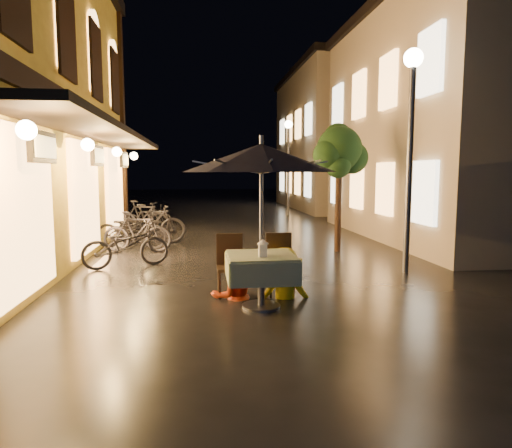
{
  "coord_description": "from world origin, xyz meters",
  "views": [
    {
      "loc": [
        -0.96,
        -6.3,
        1.96
      ],
      "look_at": [
        -0.1,
        0.67,
        1.15
      ],
      "focal_mm": 32.0,
      "sensor_mm": 36.0,
      "label": 1
    }
  ],
  "objects": [
    {
      "name": "ground",
      "position": [
        0.0,
        0.0,
        0.0
      ],
      "size": [
        90.0,
        90.0,
        0.0
      ],
      "primitive_type": "plane",
      "color": "black",
      "rests_on": "ground"
    },
    {
      "name": "east_building_near",
      "position": [
        7.49,
        6.5,
        3.41
      ],
      "size": [
        7.3,
        9.3,
        6.8
      ],
      "color": "#A69B87",
      "rests_on": "ground"
    },
    {
      "name": "east_building_far",
      "position": [
        7.49,
        18.0,
        3.66
      ],
      "size": [
        7.3,
        10.3,
        7.3
      ],
      "color": "#A69B87",
      "rests_on": "ground"
    },
    {
      "name": "street_tree",
      "position": [
        2.41,
        4.51,
        2.42
      ],
      "size": [
        1.43,
        1.2,
        3.15
      ],
      "color": "black",
      "rests_on": "ground"
    },
    {
      "name": "streetlamp_near",
      "position": [
        3.0,
        2.0,
        2.92
      ],
      "size": [
        0.36,
        0.36,
        4.23
      ],
      "color": "#59595E",
      "rests_on": "ground"
    },
    {
      "name": "streetlamp_far",
      "position": [
        3.0,
        14.0,
        2.92
      ],
      "size": [
        0.36,
        0.36,
        4.23
      ],
      "color": "#59595E",
      "rests_on": "ground"
    },
    {
      "name": "cafe_table",
      "position": [
        -0.1,
        0.07,
        0.59
      ],
      "size": [
        0.99,
        0.99,
        0.78
      ],
      "color": "#59595E",
      "rests_on": "ground"
    },
    {
      "name": "patio_umbrella",
      "position": [
        -0.1,
        0.07,
        2.15
      ],
      "size": [
        2.19,
        2.19,
        2.46
      ],
      "color": "#59595E",
      "rests_on": "ground"
    },
    {
      "name": "cafe_chair_left",
      "position": [
        -0.5,
        0.81,
        0.54
      ],
      "size": [
        0.42,
        0.42,
        0.97
      ],
      "color": "black",
      "rests_on": "ground"
    },
    {
      "name": "cafe_chair_right",
      "position": [
        0.3,
        0.81,
        0.54
      ],
      "size": [
        0.42,
        0.42,
        0.97
      ],
      "color": "black",
      "rests_on": "ground"
    },
    {
      "name": "table_lantern",
      "position": [
        -0.1,
        -0.1,
        0.92
      ],
      "size": [
        0.16,
        0.16,
        0.25
      ],
      "color": "white",
      "rests_on": "cafe_table"
    },
    {
      "name": "person_orange",
      "position": [
        -0.46,
        0.66,
        0.74
      ],
      "size": [
        0.85,
        0.74,
        1.47
      ],
      "primitive_type": "imported",
      "rotation": [
        0.0,
        0.0,
        3.44
      ],
      "color": "red",
      "rests_on": "ground"
    },
    {
      "name": "person_yellow",
      "position": [
        0.34,
        0.59,
        0.76
      ],
      "size": [
        1.02,
        0.64,
        1.51
      ],
      "primitive_type": "imported",
      "rotation": [
        0.0,
        0.0,
        3.06
      ],
      "color": "yellow",
      "rests_on": "ground"
    },
    {
      "name": "bicycle_0",
      "position": [
        -2.48,
        3.17,
        0.46
      ],
      "size": [
        1.86,
        1.21,
        0.93
      ],
      "primitive_type": "imported",
      "rotation": [
        0.0,
        0.0,
        1.94
      ],
      "color": "black",
      "rests_on": "ground"
    },
    {
      "name": "bicycle_1",
      "position": [
        -2.48,
        4.97,
        0.5
      ],
      "size": [
        1.71,
        0.66,
        1.0
      ],
      "primitive_type": "imported",
      "rotation": [
        0.0,
        0.0,
        1.46
      ],
      "color": "black",
      "rests_on": "ground"
    },
    {
      "name": "bicycle_2",
      "position": [
        -2.71,
        5.53,
        0.49
      ],
      "size": [
        1.96,
        1.04,
        0.98
      ],
      "primitive_type": "imported",
      "rotation": [
        0.0,
        0.0,
        1.35
      ],
      "color": "#23232A",
      "rests_on": "ground"
    },
    {
      "name": "bicycle_3",
      "position": [
        -2.27,
        6.26,
        0.54
      ],
      "size": [
        1.85,
        0.71,
        1.09
      ],
      "primitive_type": "imported",
      "rotation": [
        0.0,
        0.0,
        1.68
      ],
      "color": "black",
      "rests_on": "ground"
    },
    {
      "name": "bicycle_4",
      "position": [
        -2.78,
        6.94,
        0.45
      ],
      "size": [
        1.73,
        0.65,
        0.9
      ],
      "primitive_type": "imported",
      "rotation": [
        0.0,
        0.0,
        1.6
      ],
      "color": "black",
      "rests_on": "ground"
    },
    {
      "name": "bicycle_5",
      "position": [
        -2.77,
        8.4,
        0.53
      ],
      "size": [
        1.82,
        0.92,
        1.05
      ],
      "primitive_type": "imported",
      "rotation": [
        0.0,
        0.0,
        1.31
      ],
      "color": "black",
      "rests_on": "ground"
    },
    {
      "name": "bicycle_6",
      "position": [
        -2.7,
        9.33,
        0.42
      ],
      "size": [
        1.66,
        0.73,
        0.85
      ],
      "primitive_type": "imported",
      "rotation": [
        0.0,
        0.0,
        1.68
      ],
      "color": "black",
      "rests_on": "ground"
    }
  ]
}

